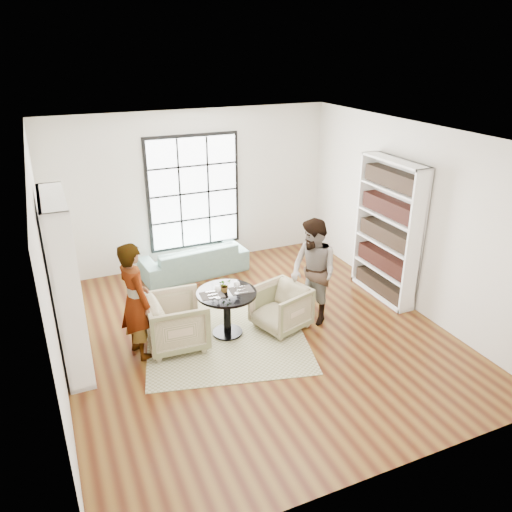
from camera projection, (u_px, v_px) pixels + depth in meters
name	position (u px, v px, depth m)	size (l,w,h in m)	color
ground	(255.00, 333.00, 7.65)	(6.00, 6.00, 0.00)	brown
room_shell	(241.00, 245.00, 7.60)	(6.00, 6.01, 6.00)	silver
rug	(226.00, 336.00, 7.56)	(2.34, 2.34, 0.01)	tan
pedestal_table	(227.00, 304.00, 7.43)	(0.90, 0.90, 0.72)	black
sofa	(194.00, 259.00, 9.51)	(2.00, 0.78, 0.58)	gray
armchair_left	(177.00, 322.00, 7.21)	(0.83, 0.85, 0.78)	tan
armchair_right	(281.00, 307.00, 7.69)	(0.73, 0.76, 0.69)	tan
person_left	(135.00, 301.00, 6.82)	(0.62, 0.41, 1.70)	gray
person_right	(313.00, 272.00, 7.69)	(0.82, 0.64, 1.69)	gray
placemat_left	(212.00, 295.00, 7.27)	(0.34, 0.26, 0.01)	black
placemat_right	(241.00, 290.00, 7.41)	(0.34, 0.26, 0.01)	black
cutlery_left	(212.00, 294.00, 7.26)	(0.14, 0.22, 0.01)	silver
cutlery_right	(241.00, 289.00, 7.41)	(0.14, 0.22, 0.01)	silver
wine_glass_left	(218.00, 289.00, 7.12)	(0.09, 0.09, 0.20)	silver
wine_glass_right	(237.00, 285.00, 7.25)	(0.09, 0.09, 0.21)	silver
flower_centerpiece	(225.00, 285.00, 7.33)	(0.19, 0.16, 0.21)	gray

